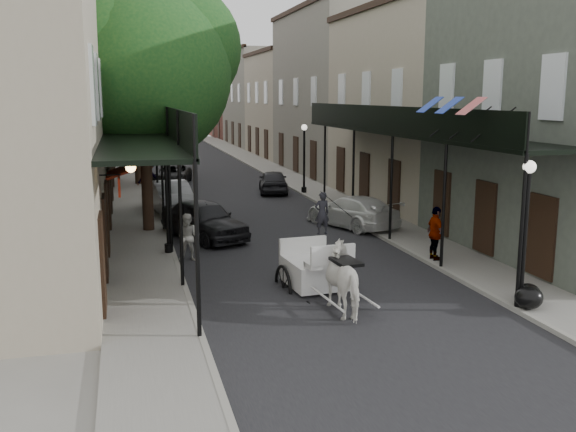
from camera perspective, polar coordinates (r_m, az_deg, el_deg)
ground at (r=17.35m, az=4.69°, el=-7.42°), size 140.00×140.00×0.00m
road at (r=36.38m, az=-5.67°, el=2.14°), size 8.00×90.00×0.01m
sidewalk_left at (r=35.96m, az=-13.57°, el=1.88°), size 2.20×90.00×0.12m
sidewalk_right at (r=37.45m, az=1.92°, el=2.52°), size 2.20×90.00×0.12m
building_row_left at (r=45.67m, az=-18.69°, el=9.98°), size 5.00×80.00×10.50m
building_row_right at (r=47.68m, az=2.74°, el=10.52°), size 5.00×80.00×10.50m
gallery_left at (r=22.59m, az=-12.82°, el=7.05°), size 2.20×18.05×4.88m
gallery_right at (r=24.80m, az=10.07°, el=7.46°), size 2.20×18.05×4.88m
tree_near at (r=25.79m, az=-11.94°, el=12.93°), size 7.31×6.80×9.63m
tree_far at (r=39.76m, az=-12.95°, el=11.08°), size 6.45×6.00×8.61m
lamppost_right_near at (r=16.93m, az=20.32°, el=-1.34°), size 0.32×0.32×3.71m
lamppost_left at (r=21.86m, az=-10.71°, el=1.73°), size 0.32×0.32×3.71m
lamppost_right_far at (r=35.06m, az=1.44°, el=5.24°), size 0.32×0.32×3.71m
horse at (r=16.14m, az=5.32°, el=-5.65°), size 1.09×2.09×1.71m
carriage at (r=18.44m, az=1.88°, el=-2.72°), size 1.90×2.63×2.85m
pedestrian_walking at (r=21.31m, az=-8.83°, el=-1.89°), size 0.93×0.84×1.58m
pedestrian_sidewalk_left at (r=34.70m, az=-12.28°, el=3.26°), size 1.19×0.70×1.83m
pedestrian_sidewalk_right at (r=21.23m, az=12.98°, el=-1.52°), size 0.44×1.03×1.75m
car_left_near at (r=24.46m, az=-7.47°, el=-0.33°), size 3.35×4.72×1.49m
car_left_mid at (r=30.00m, az=-10.32°, el=1.61°), size 2.20×4.66×1.48m
car_left_far at (r=39.95m, az=-10.27°, el=3.64°), size 2.93×4.64×1.19m
car_right_near at (r=26.60m, az=5.70°, el=0.41°), size 3.33×4.89×1.31m
car_right_far at (r=35.80m, az=-1.32°, el=3.09°), size 2.19×4.01×1.30m
trash_bags at (r=17.43m, az=20.60°, el=-6.64°), size 0.95×1.10×0.59m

